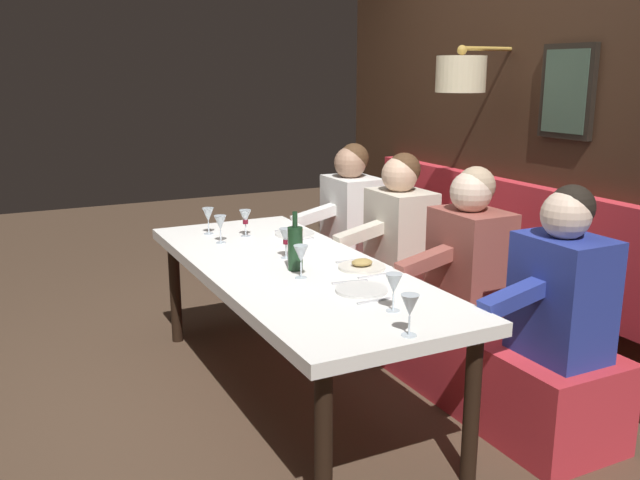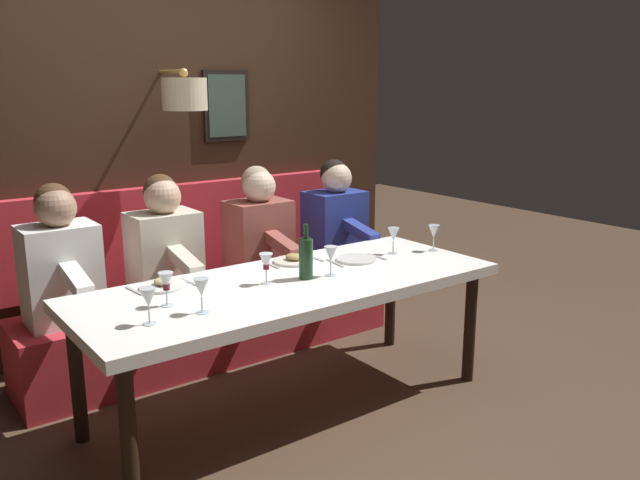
{
  "view_description": "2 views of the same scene",
  "coord_description": "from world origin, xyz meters",
  "px_view_note": "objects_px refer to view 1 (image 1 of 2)",
  "views": [
    {
      "loc": [
        -1.39,
        -3.1,
        1.72
      ],
      "look_at": [
        0.05,
        -0.23,
        0.92
      ],
      "focal_mm": 38.31,
      "sensor_mm": 36.0,
      "label": 1
    },
    {
      "loc": [
        -2.75,
        1.86,
        1.76
      ],
      "look_at": [
        0.05,
        -0.23,
        0.92
      ],
      "focal_mm": 36.46,
      "sensor_mm": 36.0,
      "label": 2
    }
  ],
  "objects_px": {
    "dining_table": "(292,277)",
    "wine_glass_0": "(301,255)",
    "diner_far": "(351,205)",
    "wine_glass_2": "(220,224)",
    "wine_glass_5": "(286,237)",
    "wine_glass_6": "(394,285)",
    "wine_bottle": "(295,248)",
    "diner_nearest": "(562,279)",
    "wine_glass_1": "(208,215)",
    "wine_glass_4": "(245,218)",
    "diner_near": "(470,247)",
    "diner_middle": "(400,222)",
    "wine_glass_3": "(409,307)"
  },
  "relations": [
    {
      "from": "wine_glass_4",
      "to": "wine_glass_2",
      "type": "bearing_deg",
      "value": -154.8
    },
    {
      "from": "wine_glass_0",
      "to": "wine_glass_2",
      "type": "height_order",
      "value": "same"
    },
    {
      "from": "wine_glass_4",
      "to": "wine_bottle",
      "type": "bearing_deg",
      "value": -92.13
    },
    {
      "from": "wine_glass_3",
      "to": "wine_bottle",
      "type": "xyz_separation_m",
      "value": [
        -0.01,
        1.0,
        -0.0
      ]
    },
    {
      "from": "dining_table",
      "to": "wine_glass_5",
      "type": "xyz_separation_m",
      "value": [
        0.03,
        0.14,
        0.18
      ]
    },
    {
      "from": "dining_table",
      "to": "wine_glass_6",
      "type": "bearing_deg",
      "value": -83.55
    },
    {
      "from": "wine_glass_2",
      "to": "wine_glass_4",
      "type": "distance_m",
      "value": 0.21
    },
    {
      "from": "wine_glass_1",
      "to": "wine_glass_2",
      "type": "distance_m",
      "value": 0.25
    },
    {
      "from": "dining_table",
      "to": "diner_nearest",
      "type": "relative_size",
      "value": 2.92
    },
    {
      "from": "wine_glass_4",
      "to": "wine_glass_6",
      "type": "bearing_deg",
      "value": -86.95
    },
    {
      "from": "dining_table",
      "to": "wine_glass_0",
      "type": "height_order",
      "value": "wine_glass_0"
    },
    {
      "from": "dining_table",
      "to": "diner_middle",
      "type": "xyz_separation_m",
      "value": [
        0.88,
        0.33,
        0.14
      ]
    },
    {
      "from": "diner_near",
      "to": "diner_far",
      "type": "relative_size",
      "value": 1.0
    },
    {
      "from": "wine_glass_4",
      "to": "diner_near",
      "type": "bearing_deg",
      "value": -50.06
    },
    {
      "from": "diner_middle",
      "to": "diner_far",
      "type": "height_order",
      "value": "same"
    },
    {
      "from": "wine_glass_5",
      "to": "wine_glass_6",
      "type": "xyz_separation_m",
      "value": [
        0.06,
        -0.96,
        0.0
      ]
    },
    {
      "from": "diner_nearest",
      "to": "wine_glass_1",
      "type": "bearing_deg",
      "value": 119.66
    },
    {
      "from": "diner_far",
      "to": "wine_glass_2",
      "type": "relative_size",
      "value": 4.82
    },
    {
      "from": "dining_table",
      "to": "diner_nearest",
      "type": "height_order",
      "value": "diner_nearest"
    },
    {
      "from": "wine_glass_4",
      "to": "wine_glass_6",
      "type": "relative_size",
      "value": 1.0
    },
    {
      "from": "wine_glass_2",
      "to": "wine_glass_5",
      "type": "height_order",
      "value": "same"
    },
    {
      "from": "wine_glass_3",
      "to": "wine_glass_0",
      "type": "bearing_deg",
      "value": 93.2
    },
    {
      "from": "wine_glass_5",
      "to": "wine_bottle",
      "type": "bearing_deg",
      "value": -102.03
    },
    {
      "from": "dining_table",
      "to": "wine_glass_1",
      "type": "distance_m",
      "value": 0.9
    },
    {
      "from": "diner_near",
      "to": "wine_glass_0",
      "type": "relative_size",
      "value": 4.82
    },
    {
      "from": "diner_middle",
      "to": "wine_glass_2",
      "type": "distance_m",
      "value": 1.09
    },
    {
      "from": "diner_far",
      "to": "wine_glass_1",
      "type": "distance_m",
      "value": 1.06
    },
    {
      "from": "diner_far",
      "to": "wine_glass_3",
      "type": "height_order",
      "value": "diner_far"
    },
    {
      "from": "diner_middle",
      "to": "diner_far",
      "type": "distance_m",
      "value": 0.61
    },
    {
      "from": "wine_glass_0",
      "to": "wine_glass_5",
      "type": "xyz_separation_m",
      "value": [
        0.08,
        0.36,
        -0.0
      ]
    },
    {
      "from": "wine_glass_5",
      "to": "wine_bottle",
      "type": "height_order",
      "value": "wine_bottle"
    },
    {
      "from": "wine_glass_1",
      "to": "wine_glass_5",
      "type": "distance_m",
      "value": 0.75
    },
    {
      "from": "wine_glass_3",
      "to": "wine_glass_5",
      "type": "height_order",
      "value": "same"
    },
    {
      "from": "diner_nearest",
      "to": "wine_glass_4",
      "type": "relative_size",
      "value": 4.82
    },
    {
      "from": "wine_glass_5",
      "to": "wine_glass_6",
      "type": "height_order",
      "value": "same"
    },
    {
      "from": "diner_middle",
      "to": "wine_glass_5",
      "type": "xyz_separation_m",
      "value": [
        -0.85,
        -0.2,
        0.04
      ]
    },
    {
      "from": "diner_middle",
      "to": "wine_glass_6",
      "type": "relative_size",
      "value": 4.82
    },
    {
      "from": "wine_bottle",
      "to": "wine_glass_6",
      "type": "bearing_deg",
      "value": -81.52
    },
    {
      "from": "wine_glass_4",
      "to": "wine_glass_5",
      "type": "height_order",
      "value": "same"
    },
    {
      "from": "diner_near",
      "to": "wine_glass_3",
      "type": "xyz_separation_m",
      "value": [
        -0.89,
        -0.74,
        0.04
      ]
    },
    {
      "from": "wine_glass_4",
      "to": "wine_glass_3",
      "type": "bearing_deg",
      "value": -90.51
    },
    {
      "from": "wine_glass_2",
      "to": "wine_bottle",
      "type": "bearing_deg",
      "value": -77.15
    },
    {
      "from": "diner_middle",
      "to": "dining_table",
      "type": "bearing_deg",
      "value": -159.3
    },
    {
      "from": "wine_glass_1",
      "to": "wine_glass_6",
      "type": "height_order",
      "value": "same"
    },
    {
      "from": "diner_middle",
      "to": "wine_glass_6",
      "type": "distance_m",
      "value": 1.4
    },
    {
      "from": "dining_table",
      "to": "wine_glass_4",
      "type": "height_order",
      "value": "wine_glass_4"
    },
    {
      "from": "dining_table",
      "to": "wine_glass_0",
      "type": "relative_size",
      "value": 14.06
    },
    {
      "from": "wine_glass_0",
      "to": "wine_glass_5",
      "type": "height_order",
      "value": "same"
    },
    {
      "from": "wine_glass_4",
      "to": "wine_glass_5",
      "type": "bearing_deg",
      "value": -88.17
    },
    {
      "from": "wine_glass_1",
      "to": "wine_glass_2",
      "type": "bearing_deg",
      "value": -91.38
    }
  ]
}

